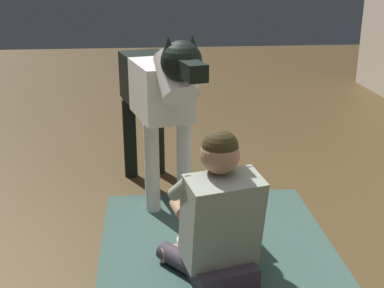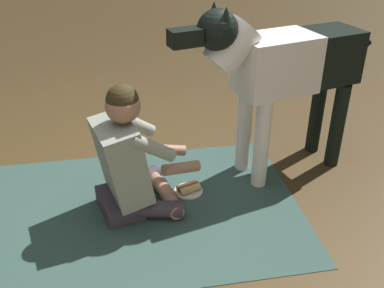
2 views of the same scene
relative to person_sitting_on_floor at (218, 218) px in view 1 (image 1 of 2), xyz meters
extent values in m
plane|color=#4A371D|center=(-0.05, -0.18, -0.36)|extent=(16.03, 16.03, 0.00)
cube|color=#345047|center=(0.06, 0.04, -0.36)|extent=(2.29, 1.44, 0.01)
cube|color=#3F3442|center=(0.08, 0.02, -0.30)|extent=(0.32, 0.39, 0.12)
cylinder|color=#3F3442|center=(-0.03, -0.17, -0.29)|extent=(0.38, 0.34, 0.11)
cylinder|color=#A6765D|center=(-0.19, -0.14, -0.30)|extent=(0.21, 0.37, 0.09)
cylinder|color=#3F3442|center=(-0.11, 0.13, -0.29)|extent=(0.41, 0.18, 0.11)
cylinder|color=#A6765D|center=(-0.24, 0.03, -0.30)|extent=(0.16, 0.37, 0.09)
cube|color=gray|center=(0.05, 0.01, 0.02)|extent=(0.38, 0.46, 0.53)
cylinder|color=gray|center=(-0.05, -0.19, 0.16)|extent=(0.30, 0.15, 0.24)
cylinder|color=#A6765D|center=(-0.26, -0.20, -0.06)|extent=(0.28, 0.10, 0.12)
cylinder|color=gray|center=(-0.14, 0.14, 0.16)|extent=(0.30, 0.15, 0.24)
cylinder|color=#A6765D|center=(-0.32, 0.05, -0.06)|extent=(0.28, 0.17, 0.12)
sphere|color=#A6765D|center=(0.01, 0.00, 0.38)|extent=(0.21, 0.21, 0.21)
sphere|color=#332B16|center=(0.01, 0.00, 0.42)|extent=(0.19, 0.19, 0.19)
cylinder|color=white|center=(-0.90, -0.11, -0.03)|extent=(0.10, 0.10, 0.65)
cylinder|color=white|center=(-0.84, -0.34, -0.03)|extent=(0.10, 0.10, 0.65)
cylinder|color=black|center=(-1.53, -0.28, -0.03)|extent=(0.10, 0.10, 0.65)
cylinder|color=black|center=(-1.47, -0.51, -0.03)|extent=(0.10, 0.10, 0.65)
cube|color=white|center=(-1.00, -0.26, 0.48)|extent=(0.58, 0.46, 0.38)
cube|color=black|center=(-1.39, -0.36, 0.48)|extent=(0.51, 0.42, 0.36)
cylinder|color=white|center=(-0.67, -0.18, 0.65)|extent=(0.42, 0.32, 0.38)
sphere|color=black|center=(-0.58, -0.15, 0.75)|extent=(0.25, 0.25, 0.25)
cube|color=black|center=(-0.37, -0.10, 0.73)|extent=(0.21, 0.16, 0.10)
cone|color=black|center=(-0.61, -0.08, 0.85)|extent=(0.11, 0.11, 0.11)
cone|color=black|center=(-0.57, -0.23, 0.85)|extent=(0.11, 0.11, 0.11)
cylinder|color=black|center=(-1.62, -0.42, 0.44)|extent=(0.33, 0.13, 0.22)
cylinder|color=silver|center=(-0.39, -0.10, -0.35)|extent=(0.20, 0.20, 0.01)
cylinder|color=tan|center=(-0.38, -0.12, -0.32)|extent=(0.16, 0.10, 0.05)
cylinder|color=tan|center=(-0.40, -0.08, -0.32)|extent=(0.16, 0.10, 0.05)
cylinder|color=maroon|center=(-0.39, -0.10, -0.32)|extent=(0.16, 0.09, 0.04)
camera|label=1|loc=(2.47, -0.37, 1.33)|focal=48.17mm
camera|label=2|loc=(0.02, 2.38, 1.46)|focal=41.38mm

